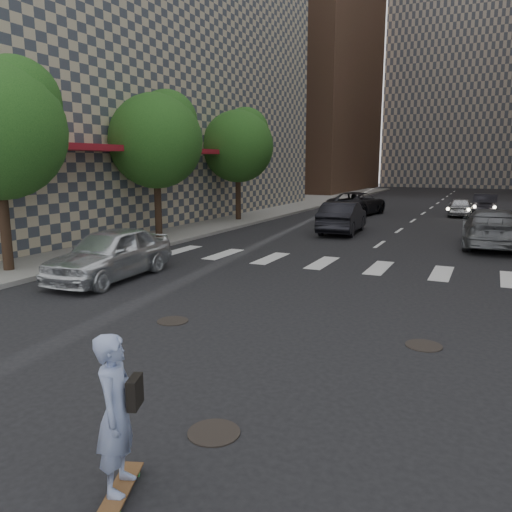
{
  "coord_description": "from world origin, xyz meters",
  "views": [
    {
      "loc": [
        4.27,
        -7.71,
        3.5
      ],
      "look_at": [
        -0.75,
        2.94,
        1.3
      ],
      "focal_mm": 35.0,
      "sensor_mm": 36.0,
      "label": 1
    }
  ],
  "objects": [
    {
      "name": "manhole_b",
      "position": [
        -2.0,
        1.2,
        0.01
      ],
      "size": [
        0.7,
        0.7,
        0.02
      ],
      "primitive_type": "cylinder",
      "color": "black",
      "rests_on": "ground"
    },
    {
      "name": "traffic_car_a",
      "position": [
        -2.47,
        16.85,
        0.79
      ],
      "size": [
        2.01,
        4.89,
        1.57
      ],
      "primitive_type": "imported",
      "rotation": [
        0.0,
        0.0,
        3.22
      ],
      "color": "black",
      "rests_on": "ground"
    },
    {
      "name": "tree_b",
      "position": [
        -9.45,
        11.14,
        4.65
      ],
      "size": [
        4.2,
        4.2,
        6.6
      ],
      "color": "#382619",
      "rests_on": "sidewalk_left"
    },
    {
      "name": "traffic_car_c",
      "position": [
        -4.02,
        26.0,
        0.78
      ],
      "size": [
        3.31,
        5.91,
        1.56
      ],
      "primitive_type": "imported",
      "rotation": [
        0.0,
        0.0,
        3.01
      ],
      "color": "black",
      "rests_on": "ground"
    },
    {
      "name": "manhole_c",
      "position": [
        3.3,
        2.0,
        0.01
      ],
      "size": [
        0.7,
        0.7,
        0.02
      ],
      "primitive_type": "cylinder",
      "color": "black",
      "rests_on": "ground"
    },
    {
      "name": "tower_center",
      "position": [
        0.0,
        78.0,
        24.0
      ],
      "size": [
        22.0,
        20.0,
        48.0
      ],
      "primitive_type": "cube",
      "color": "#ADA08E",
      "rests_on": "ground"
    },
    {
      "name": "manhole_a",
      "position": [
        1.2,
        -2.5,
        0.01
      ],
      "size": [
        0.7,
        0.7,
        0.02
      ],
      "primitive_type": "cylinder",
      "color": "black",
      "rests_on": "ground"
    },
    {
      "name": "sidewalk_left",
      "position": [
        -14.5,
        20.0,
        0.07
      ],
      "size": [
        13.0,
        80.0,
        0.15
      ],
      "primitive_type": "cube",
      "color": "gray",
      "rests_on": "ground"
    },
    {
      "name": "building_left",
      "position": [
        -18.49,
        18.48,
        12.48
      ],
      "size": [
        16.4,
        33.0,
        25.0
      ],
      "color": "tan",
      "rests_on": "ground"
    },
    {
      "name": "traffic_car_e",
      "position": [
        3.89,
        30.51,
        0.7
      ],
      "size": [
        1.49,
        4.24,
        1.4
      ],
      "primitive_type": "imported",
      "rotation": [
        0.0,
        0.0,
        3.14
      ],
      "color": "black",
      "rests_on": "ground"
    },
    {
      "name": "tree_a",
      "position": [
        -9.45,
        3.14,
        4.65
      ],
      "size": [
        4.2,
        4.2,
        6.6
      ],
      "color": "#382619",
      "rests_on": "sidewalk_left"
    },
    {
      "name": "traffic_car_b",
      "position": [
        4.35,
        15.34,
        0.81
      ],
      "size": [
        2.51,
        5.67,
        1.62
      ],
      "primitive_type": "imported",
      "rotation": [
        0.0,
        0.0,
        3.19
      ],
      "color": "#585A5F",
      "rests_on": "ground"
    },
    {
      "name": "skateboarder",
      "position": [
        0.93,
        -4.0,
        0.95
      ],
      "size": [
        0.61,
        0.93,
        1.81
      ],
      "rotation": [
        0.0,
        0.0,
        0.37
      ],
      "color": "brown",
      "rests_on": "ground"
    },
    {
      "name": "traffic_car_d",
      "position": [
        2.43,
        28.0,
        0.63
      ],
      "size": [
        1.7,
        3.8,
        1.27
      ],
      "primitive_type": "imported",
      "rotation": [
        0.0,
        0.0,
        3.2
      ],
      "color": "#A7A9AE",
      "rests_on": "ground"
    },
    {
      "name": "silver_sedan",
      "position": [
        -6.1,
        3.89,
        0.79
      ],
      "size": [
        2.13,
        4.73,
        1.58
      ],
      "primitive_type": "imported",
      "rotation": [
        0.0,
        0.0,
        0.06
      ],
      "color": "silver",
      "rests_on": "ground"
    },
    {
      "name": "tree_c",
      "position": [
        -9.45,
        19.14,
        4.65
      ],
      "size": [
        4.2,
        4.2,
        6.6
      ],
      "color": "#382619",
      "rests_on": "sidewalk_left"
    },
    {
      "name": "tower_left",
      "position": [
        -20.0,
        55.0,
        20.0
      ],
      "size": [
        18.0,
        24.0,
        40.0
      ],
      "primitive_type": "cube",
      "color": "brown",
      "rests_on": "ground"
    },
    {
      "name": "ground",
      "position": [
        0.0,
        0.0,
        0.0
      ],
      "size": [
        160.0,
        160.0,
        0.0
      ],
      "primitive_type": "plane",
      "color": "black",
      "rests_on": "ground"
    }
  ]
}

